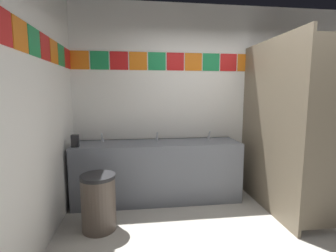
% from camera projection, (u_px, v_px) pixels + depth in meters
% --- Properties ---
extents(wall_back, '(4.39, 0.09, 2.84)m').
position_uv_depth(wall_back, '(218.00, 100.00, 3.86)').
color(wall_back, white).
rests_on(wall_back, ground_plane).
extents(wall_side, '(0.09, 3.30, 2.84)m').
position_uv_depth(wall_side, '(12.00, 108.00, 1.91)').
color(wall_side, white).
rests_on(wall_side, ground_plane).
extents(vanity_counter, '(2.33, 0.58, 0.85)m').
position_uv_depth(vanity_counter, '(158.00, 170.00, 3.54)').
color(vanity_counter, slate).
rests_on(vanity_counter, ground_plane).
extents(faucet_left, '(0.04, 0.10, 0.14)m').
position_uv_depth(faucet_left, '(102.00, 139.00, 3.47)').
color(faucet_left, silver).
rests_on(faucet_left, vanity_counter).
extents(faucet_center, '(0.04, 0.10, 0.14)m').
position_uv_depth(faucet_center, '(157.00, 137.00, 3.57)').
color(faucet_center, silver).
rests_on(faucet_center, vanity_counter).
extents(faucet_right, '(0.04, 0.10, 0.14)m').
position_uv_depth(faucet_right, '(209.00, 136.00, 3.67)').
color(faucet_right, silver).
rests_on(faucet_right, vanity_counter).
extents(soap_dispenser, '(0.09, 0.09, 0.16)m').
position_uv_depth(soap_dispenser, '(75.00, 141.00, 3.17)').
color(soap_dispenser, black).
rests_on(soap_dispenser, vanity_counter).
extents(stall_divider, '(0.92, 1.47, 2.22)m').
position_uv_depth(stall_divider, '(292.00, 129.00, 2.96)').
color(stall_divider, '#726651').
rests_on(stall_divider, ground_plane).
extents(toilet, '(0.39, 0.49, 0.74)m').
position_uv_depth(toilet, '(291.00, 178.00, 3.62)').
color(toilet, white).
rests_on(toilet, ground_plane).
extents(trash_bin, '(0.39, 0.39, 0.64)m').
position_uv_depth(trash_bin, '(99.00, 202.00, 2.77)').
color(trash_bin, brown).
rests_on(trash_bin, ground_plane).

